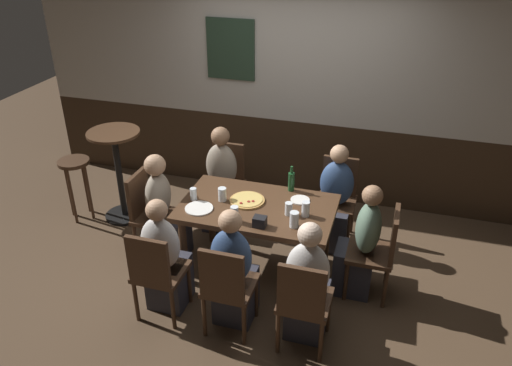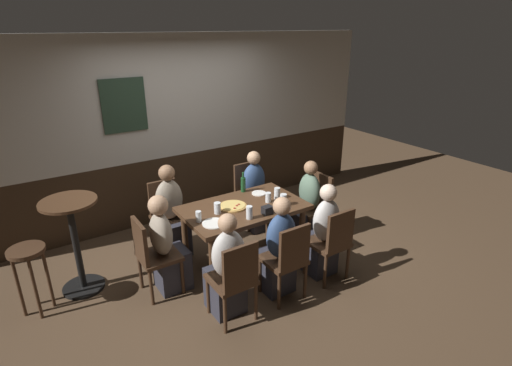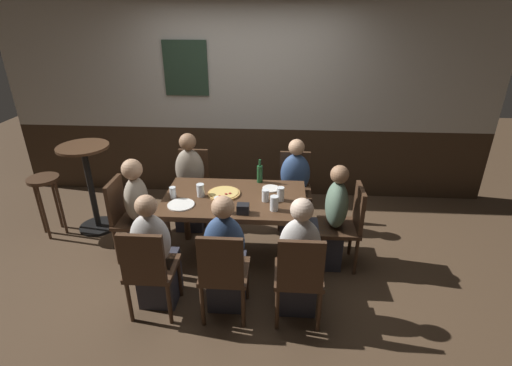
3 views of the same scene
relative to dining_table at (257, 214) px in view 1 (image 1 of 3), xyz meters
The scene contains 30 objects.
ground_plane 0.65m from the dining_table, ahead, with size 12.00×12.00×0.00m, color #4C3826.
wall_back 1.78m from the dining_table, 90.19° to the left, with size 6.40×0.13×2.60m.
dining_table is the anchor object (origin of this frame).
chair_mid_near 0.86m from the dining_table, 90.00° to the right, with size 0.40×0.40×0.88m.
chair_head_east 1.13m from the dining_table, ahead, with size 0.40×0.40×0.88m.
chair_right_near 1.06m from the dining_table, 53.79° to the right, with size 0.40×0.40×0.88m.
chair_head_west 1.13m from the dining_table, behind, with size 0.40×0.40×0.88m.
chair_right_far 1.06m from the dining_table, 53.79° to the left, with size 0.40×0.40×0.88m.
chair_left_far 1.06m from the dining_table, 126.21° to the left, with size 0.40×0.40×0.88m.
chair_left_near 1.06m from the dining_table, 126.21° to the right, with size 0.40×0.40×0.88m.
person_mid_near 0.70m from the dining_table, 90.00° to the right, with size 0.34×0.37×1.12m.
person_head_east 0.97m from the dining_table, ahead, with size 0.37×0.34×1.10m.
person_right_near 0.94m from the dining_table, 47.75° to the right, with size 0.34×0.37×1.12m.
person_head_west 0.97m from the dining_table, behind, with size 0.37×0.34×1.11m.
person_right_far 0.94m from the dining_table, 47.74° to the left, with size 0.34×0.37×1.11m.
person_left_far 0.93m from the dining_table, 132.19° to the left, with size 0.34×0.37×1.15m.
person_left_near 0.94m from the dining_table, 132.27° to the right, with size 0.34×0.37×1.10m.
pizza 0.16m from the dining_table, 156.20° to the left, with size 0.33×0.33×0.03m.
tumbler_water 0.37m from the dining_table, behind, with size 0.08×0.08×0.13m.
beer_glass_tall 0.49m from the dining_table, 30.95° to the right, with size 0.08×0.08×0.14m.
tumbler_short 0.62m from the dining_table, behind, with size 0.06×0.06×0.12m.
pint_glass_stout 0.36m from the dining_table, 110.48° to the right, with size 0.07×0.07×0.15m.
beer_glass_half 0.34m from the dining_table, 11.38° to the right, with size 0.07×0.07×0.12m.
pint_glass_amber 0.48m from the dining_table, ahead, with size 0.07×0.07×0.14m.
beer_bottle_green 0.47m from the dining_table, 58.53° to the left, with size 0.06×0.06×0.26m.
plate_white_large 0.54m from the dining_table, 157.35° to the right, with size 0.26×0.26×0.01m, color white.
plate_white_small 0.42m from the dining_table, 30.13° to the left, with size 0.18×0.18×0.01m, color white.
condiment_caddy 0.36m from the dining_table, 69.90° to the right, with size 0.11×0.09×0.09m, color black.
side_bar_table 1.82m from the dining_table, 163.50° to the left, with size 0.56×0.56×1.05m.
bar_stool 2.23m from the dining_table, behind, with size 0.34×0.34×0.72m.
Camera 1 is at (1.12, -3.75, 3.10)m, focal length 35.27 mm.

